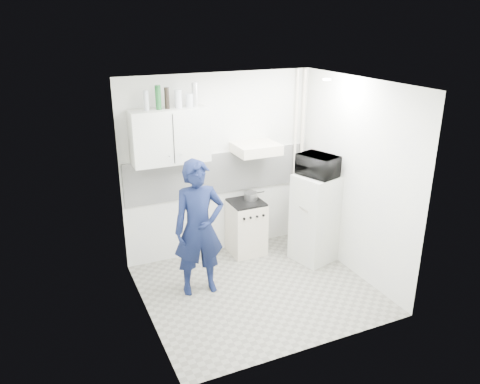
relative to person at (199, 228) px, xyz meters
name	(u,v)px	position (x,y,z in m)	size (l,w,h in m)	color
floor	(257,289)	(0.66, -0.30, -0.86)	(2.80, 2.80, 0.00)	gray
ceiling	(261,83)	(0.66, -0.30, 1.74)	(2.80, 2.80, 0.00)	white
wall_back	(220,166)	(0.66, 0.95, 0.44)	(2.80, 2.80, 0.00)	white
wall_left	(142,214)	(-0.74, -0.30, 0.44)	(2.60, 2.60, 0.00)	white
wall_right	(355,179)	(2.06, -0.30, 0.44)	(2.60, 2.60, 0.00)	white
person	(199,228)	(0.00, 0.00, 0.00)	(0.63, 0.41, 1.73)	#0F1739
stove	(246,228)	(0.97, 0.70, -0.48)	(0.48, 0.48, 0.78)	beige
fridge	(315,218)	(1.76, 0.12, -0.23)	(0.52, 0.52, 1.26)	silver
stove_top	(246,202)	(0.97, 0.70, -0.07)	(0.47, 0.47, 0.03)	black
saucepan	(251,196)	(1.06, 0.75, 0.00)	(0.19, 0.19, 0.11)	silver
microwave	(318,165)	(1.76, 0.12, 0.54)	(0.36, 0.52, 0.29)	black
bottle_b	(146,100)	(-0.36, 0.78, 1.46)	(0.06, 0.06, 0.25)	#B2B7BC
bottle_c	(158,97)	(-0.21, 0.78, 1.49)	(0.07, 0.07, 0.30)	#144C1E
bottle_d	(167,98)	(-0.10, 0.78, 1.47)	(0.06, 0.06, 0.27)	black
canister_a	(178,99)	(0.05, 0.78, 1.45)	(0.09, 0.09, 0.23)	#B2B7BC
canister_b	(189,100)	(0.19, 0.78, 1.42)	(0.09, 0.09, 0.17)	#B2B7BC
bottle_e	(195,95)	(0.27, 0.78, 1.49)	(0.08, 0.08, 0.31)	silver
upper_cabinet	(170,136)	(-0.09, 0.78, 0.99)	(1.00, 0.35, 0.70)	silver
range_hood	(256,149)	(1.11, 0.70, 0.71)	(0.60, 0.50, 0.14)	beige
backsplash	(220,173)	(0.66, 0.94, 0.34)	(2.74, 0.03, 0.60)	white
pipe_a	(301,157)	(1.96, 0.87, 0.44)	(0.05, 0.05, 2.60)	beige
pipe_b	(295,158)	(1.84, 0.87, 0.44)	(0.04, 0.04, 2.60)	beige
ceiling_spot_fixture	(327,79)	(1.66, -0.10, 1.71)	(0.10, 0.10, 0.02)	white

